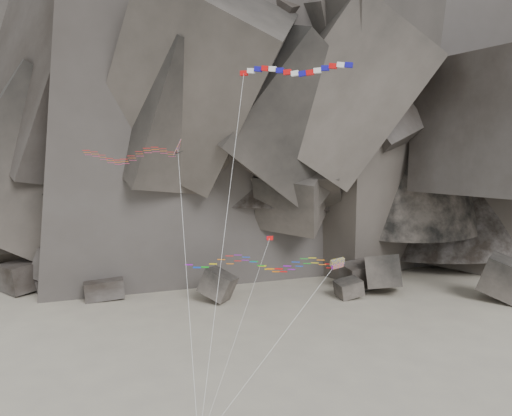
{
  "coord_description": "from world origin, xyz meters",
  "views": [
    {
      "loc": [
        2.15,
        -43.13,
        23.7
      ],
      "look_at": [
        1.27,
        6.0,
        17.87
      ],
      "focal_mm": 35.0,
      "sensor_mm": 36.0,
      "label": 1
    }
  ],
  "objects_px": {
    "banner_kite": "(294,72)",
    "pennant_kite": "(259,269)",
    "delta_kite": "(126,154)",
    "parafoil_kite": "(256,262)"
  },
  "relations": [
    {
      "from": "banner_kite",
      "to": "pennant_kite",
      "type": "relative_size",
      "value": 2.06
    },
    {
      "from": "delta_kite",
      "to": "banner_kite",
      "type": "xyz_separation_m",
      "value": [
        15.7,
        -3.03,
        7.09
      ]
    },
    {
      "from": "delta_kite",
      "to": "banner_kite",
      "type": "relative_size",
      "value": 0.79
    },
    {
      "from": "delta_kite",
      "to": "pennant_kite",
      "type": "relative_size",
      "value": 1.62
    },
    {
      "from": "parafoil_kite",
      "to": "pennant_kite",
      "type": "height_order",
      "value": "pennant_kite"
    },
    {
      "from": "parafoil_kite",
      "to": "banner_kite",
      "type": "bearing_deg",
      "value": 8.37
    },
    {
      "from": "banner_kite",
      "to": "parafoil_kite",
      "type": "relative_size",
      "value": 2.08
    },
    {
      "from": "delta_kite",
      "to": "parafoil_kite",
      "type": "bearing_deg",
      "value": -16.83
    },
    {
      "from": "delta_kite",
      "to": "pennant_kite",
      "type": "xyz_separation_m",
      "value": [
        12.71,
        -4.9,
        -9.86
      ]
    },
    {
      "from": "parafoil_kite",
      "to": "pennant_kite",
      "type": "xyz_separation_m",
      "value": [
        0.23,
        0.49,
        -0.68
      ]
    }
  ]
}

